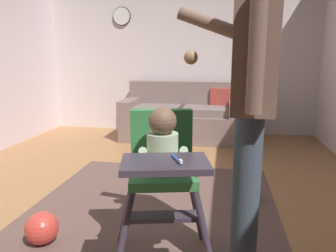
{
  "coord_description": "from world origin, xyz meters",
  "views": [
    {
      "loc": [
        0.75,
        -2.3,
        1.21
      ],
      "look_at": [
        0.41,
        -0.39,
        0.8
      ],
      "focal_mm": 33.98,
      "sensor_mm": 36.0,
      "label": 1
    }
  ],
  "objects_px": {
    "couch": "(183,117)",
    "toy_ball": "(42,228)",
    "wall_clock": "(122,16)",
    "toy_ball_second": "(247,190)",
    "adult_standing": "(249,108)",
    "high_chair": "(163,160)"
  },
  "relations": [
    {
      "from": "couch",
      "to": "wall_clock",
      "type": "relative_size",
      "value": 5.97
    },
    {
      "from": "toy_ball",
      "to": "adult_standing",
      "type": "bearing_deg",
      "value": -5.06
    },
    {
      "from": "couch",
      "to": "toy_ball_second",
      "type": "height_order",
      "value": "couch"
    },
    {
      "from": "toy_ball",
      "to": "toy_ball_second",
      "type": "height_order",
      "value": "toy_ball"
    },
    {
      "from": "high_chair",
      "to": "toy_ball_second",
      "type": "bearing_deg",
      "value": 138.58
    },
    {
      "from": "toy_ball",
      "to": "toy_ball_second",
      "type": "bearing_deg",
      "value": 33.55
    },
    {
      "from": "adult_standing",
      "to": "toy_ball_second",
      "type": "relative_size",
      "value": 9.71
    },
    {
      "from": "toy_ball",
      "to": "wall_clock",
      "type": "height_order",
      "value": "wall_clock"
    },
    {
      "from": "adult_standing",
      "to": "wall_clock",
      "type": "height_order",
      "value": "wall_clock"
    },
    {
      "from": "adult_standing",
      "to": "toy_ball",
      "type": "relative_size",
      "value": 7.85
    },
    {
      "from": "couch",
      "to": "wall_clock",
      "type": "bearing_deg",
      "value": -113.59
    },
    {
      "from": "high_chair",
      "to": "wall_clock",
      "type": "xyz_separation_m",
      "value": [
        -1.38,
        3.63,
        1.23
      ]
    },
    {
      "from": "toy_ball_second",
      "to": "wall_clock",
      "type": "relative_size",
      "value": 0.58
    },
    {
      "from": "adult_standing",
      "to": "toy_ball",
      "type": "distance_m",
      "value": 1.55
    },
    {
      "from": "adult_standing",
      "to": "couch",
      "type": "bearing_deg",
      "value": -75.77
    },
    {
      "from": "couch",
      "to": "toy_ball",
      "type": "distance_m",
      "value": 3.11
    },
    {
      "from": "adult_standing",
      "to": "toy_ball_second",
      "type": "height_order",
      "value": "adult_standing"
    },
    {
      "from": "toy_ball",
      "to": "toy_ball_second",
      "type": "relative_size",
      "value": 1.24
    },
    {
      "from": "toy_ball_second",
      "to": "toy_ball",
      "type": "bearing_deg",
      "value": -146.45
    },
    {
      "from": "couch",
      "to": "high_chair",
      "type": "height_order",
      "value": "high_chair"
    },
    {
      "from": "high_chair",
      "to": "toy_ball_second",
      "type": "height_order",
      "value": "high_chair"
    },
    {
      "from": "couch",
      "to": "toy_ball",
      "type": "height_order",
      "value": "couch"
    }
  ]
}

